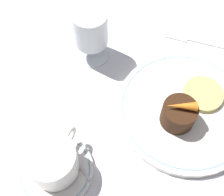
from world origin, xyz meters
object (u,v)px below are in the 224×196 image
object	(u,v)px
coffee_cup	(53,161)
dinner_plate	(185,109)
fork	(195,40)
wine_glass	(91,31)
dessert_cake	(179,114)

from	to	relation	value
coffee_cup	dinner_plate	bearing A→B (deg)	-34.91
fork	coffee_cup	bearing A→B (deg)	165.19
coffee_cup	fork	world-z (taller)	coffee_cup
wine_glass	dessert_cake	size ratio (longest dim) A/B	1.90
coffee_cup	dessert_cake	world-z (taller)	coffee_cup
dessert_cake	coffee_cup	bearing A→B (deg)	141.77
fork	dessert_cake	size ratio (longest dim) A/B	2.78
dinner_plate	dessert_cake	size ratio (longest dim) A/B	4.16
coffee_cup	wine_glass	world-z (taller)	wine_glass
wine_glass	dessert_cake	bearing A→B (deg)	-105.99
dessert_cake	dinner_plate	bearing A→B (deg)	-9.92
wine_glass	coffee_cup	bearing A→B (deg)	-163.05
dinner_plate	dessert_cake	xyz separation A→B (m)	(-0.03, 0.01, 0.03)
wine_glass	dessert_cake	xyz separation A→B (m)	(-0.06, -0.22, -0.04)
coffee_cup	wine_glass	xyz separation A→B (m)	(0.24, 0.07, 0.03)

